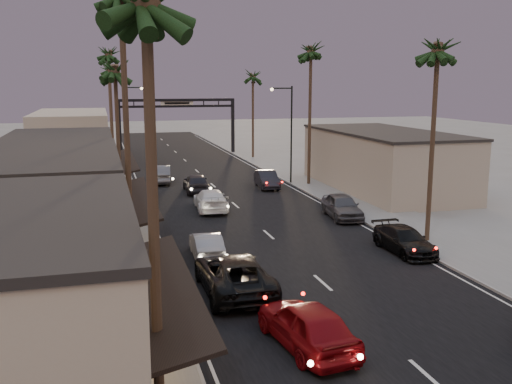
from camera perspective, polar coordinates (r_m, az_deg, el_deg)
ground at (r=46.77m, az=-2.91°, el=-0.59°), size 200.00×200.00×0.00m
road at (r=51.58m, az=-4.10°, el=0.48°), size 14.00×120.00×0.02m
sidewalk_left at (r=57.54m, az=-14.80°, el=1.28°), size 5.00×92.00×0.12m
sidewalk_right at (r=60.67m, az=3.44°, el=2.10°), size 5.00×92.00×0.12m
storefront_mid at (r=31.65m, az=-20.81°, el=-1.73°), size 8.00×14.00×5.50m
storefront_far at (r=47.40m, az=-19.03°, el=2.05°), size 8.00×16.00×5.00m
storefront_dist at (r=70.15m, az=-17.91°, el=5.20°), size 8.00×20.00×6.00m
building_right at (r=51.15m, az=12.59°, el=2.99°), size 8.00×18.00×5.00m
arch at (r=75.52m, az=-7.88°, el=7.91°), size 15.20×0.40×7.27m
streetlight_right at (r=52.66m, az=3.27°, el=6.55°), size 2.13×0.30×9.00m
streetlight_left at (r=62.99m, az=-12.74°, el=7.00°), size 2.13×0.30×9.00m
palm_lc at (r=40.84m, az=-13.95°, el=12.24°), size 3.20×3.20×12.20m
palm_ld at (r=59.90m, az=-14.53°, el=13.53°), size 3.20×3.20×14.20m
palm_ra at (r=34.22m, az=17.76°, el=14.02°), size 3.20×3.20×13.20m
palm_rb at (r=52.23m, az=5.52°, el=14.26°), size 3.20×3.20×14.20m
palm_rc at (r=71.21m, az=-0.32°, el=11.81°), size 3.20×3.20×12.20m
palm_far at (r=82.84m, az=-14.56°, el=12.01°), size 3.20×3.20×13.20m
oncoming_red at (r=20.73m, az=5.11°, el=-13.06°), size 2.69×5.28×1.72m
oncoming_pickup at (r=25.70m, az=-2.24°, el=-8.21°), size 2.90×6.23×1.73m
oncoming_silver at (r=30.85m, az=-4.98°, el=-5.31°), size 1.63×4.25×1.38m
oncoming_white at (r=42.17m, az=-4.54°, el=-0.79°), size 2.54×5.51×1.56m
oncoming_dgrey at (r=49.16m, az=-6.01°, el=0.91°), size 2.17×4.94×1.66m
oncoming_grey_far at (r=54.32m, az=-9.50°, el=1.78°), size 2.32×5.25×1.68m
curbside_black at (r=32.69m, az=14.62°, el=-4.68°), size 2.03×4.86×1.40m
curbside_grey at (r=40.03m, az=8.60°, el=-1.41°), size 2.51×5.13×1.68m
curbside_far at (r=51.11m, az=1.10°, el=1.27°), size 2.01×4.77×1.53m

